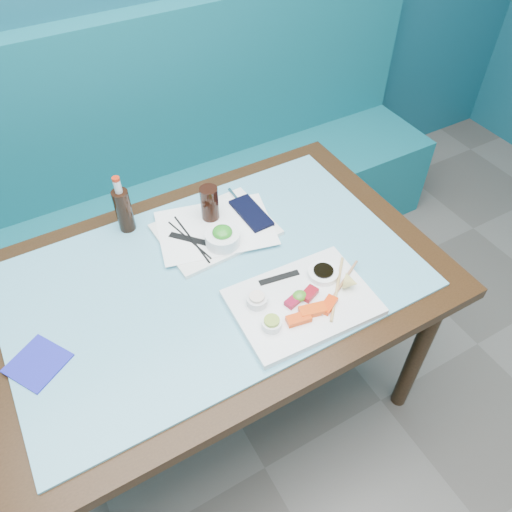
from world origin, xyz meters
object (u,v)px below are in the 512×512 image
sashimi_plate (302,302)px  seaweed_bowl (223,238)px  dining_table (214,295)px  serving_tray (216,230)px  blue_napkin (38,363)px  booth_bench (137,211)px  cola_glass (210,203)px  cola_bottle_body (124,211)px

sashimi_plate → seaweed_bowl: 0.34m
dining_table → sashimi_plate: size_ratio=3.51×
serving_tray → blue_napkin: 0.67m
booth_bench → cola_glass: size_ratio=24.32×
seaweed_bowl → cola_bottle_body: size_ratio=0.73×
dining_table → seaweed_bowl: size_ratio=12.40×
dining_table → serving_tray: (0.10, 0.17, 0.10)m
booth_bench → serving_tray: size_ratio=8.22×
dining_table → booth_bench: bearing=90.0°
cola_bottle_body → blue_napkin: bearing=-135.3°
cola_glass → blue_napkin: (-0.64, -0.28, -0.07)m
serving_tray → dining_table: bearing=-123.0°
booth_bench → serving_tray: (0.10, -0.67, 0.39)m
sashimi_plate → seaweed_bowl: seaweed_bowl is taller
dining_table → seaweed_bowl: bearing=48.0°
dining_table → cola_bottle_body: cola_bottle_body is taller
dining_table → sashimi_plate: sashimi_plate is taller
dining_table → serving_tray: 0.22m
booth_bench → cola_glass: (0.11, -0.61, 0.46)m
cola_bottle_body → cola_glass: bearing=-21.9°
booth_bench → cola_bottle_body: (-0.15, -0.51, 0.46)m
sashimi_plate → booth_bench: bearing=102.1°
booth_bench → sashimi_plate: 1.15m
dining_table → sashimi_plate: bearing=-51.7°
booth_bench → cola_bottle_body: 0.70m
cola_glass → sashimi_plate: bearing=-81.1°
seaweed_bowl → cola_glass: size_ratio=0.92×
dining_table → blue_napkin: size_ratio=10.52×
cola_bottle_body → blue_napkin: cola_bottle_body is taller
sashimi_plate → serving_tray: (-0.08, 0.40, -0.00)m
seaweed_bowl → cola_bottle_body: (-0.24, 0.23, 0.04)m
sashimi_plate → blue_napkin: 0.74m
dining_table → sashimi_plate: (0.18, -0.23, 0.10)m
cola_bottle_body → dining_table: bearing=-65.6°
serving_tray → sashimi_plate: bearing=-81.9°
serving_tray → cola_bottle_body: bearing=144.0°
seaweed_bowl → blue_napkin: 0.64m
booth_bench → cola_glass: bearing=-80.0°
cola_glass → booth_bench: bearing=100.0°
sashimi_plate → cola_glass: cola_glass is taller
dining_table → seaweed_bowl: (0.09, 0.10, 0.13)m
blue_napkin → serving_tray: bearing=19.3°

